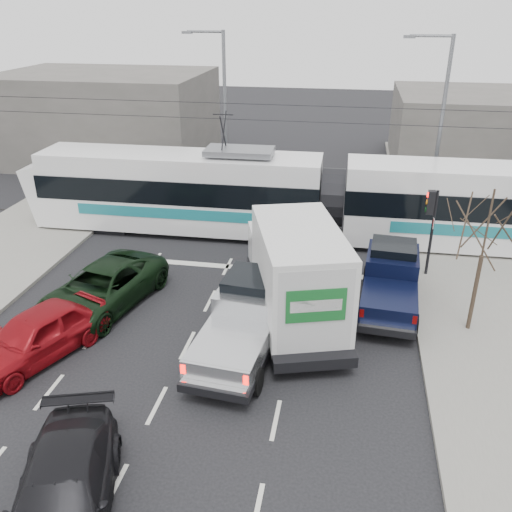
% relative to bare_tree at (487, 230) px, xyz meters
% --- Properties ---
extents(ground, '(120.00, 120.00, 0.00)m').
position_rel_bare_tree_xyz_m(ground, '(-7.60, -2.50, -3.79)').
color(ground, black).
rests_on(ground, ground).
extents(rails, '(60.00, 1.60, 0.03)m').
position_rel_bare_tree_xyz_m(rails, '(-7.60, 7.50, -3.78)').
color(rails, '#33302D').
rests_on(rails, ground).
extents(building_left, '(14.00, 10.00, 6.00)m').
position_rel_bare_tree_xyz_m(building_left, '(-21.60, 19.50, -0.79)').
color(building_left, '#67615E').
rests_on(building_left, ground).
extents(building_right, '(12.00, 10.00, 5.00)m').
position_rel_bare_tree_xyz_m(building_right, '(4.40, 21.50, -1.29)').
color(building_right, '#67615E').
rests_on(building_right, ground).
extents(bare_tree, '(2.40, 2.40, 5.00)m').
position_rel_bare_tree_xyz_m(bare_tree, '(0.00, 0.00, 0.00)').
color(bare_tree, '#47382B').
rests_on(bare_tree, ground).
extents(traffic_signal, '(0.44, 0.44, 3.60)m').
position_rel_bare_tree_xyz_m(traffic_signal, '(-1.13, 4.00, -1.05)').
color(traffic_signal, black).
rests_on(traffic_signal, ground).
extents(street_lamp_near, '(2.38, 0.25, 9.00)m').
position_rel_bare_tree_xyz_m(street_lamp_near, '(-0.29, 11.50, 1.32)').
color(street_lamp_near, slate).
rests_on(street_lamp_near, ground).
extents(street_lamp_far, '(2.38, 0.25, 9.00)m').
position_rel_bare_tree_xyz_m(street_lamp_far, '(-11.79, 13.50, 1.32)').
color(street_lamp_far, slate).
rests_on(street_lamp_far, ground).
extents(catenary, '(60.00, 0.20, 7.00)m').
position_rel_bare_tree_xyz_m(catenary, '(-7.60, 7.50, 0.09)').
color(catenary, black).
rests_on(catenary, ground).
extents(tram, '(28.19, 3.25, 5.75)m').
position_rel_bare_tree_xyz_m(tram, '(-5.16, 7.30, -1.75)').
color(tram, white).
rests_on(tram, ground).
extents(silver_pickup, '(2.64, 6.23, 2.20)m').
position_rel_bare_tree_xyz_m(silver_pickup, '(-7.36, -2.08, -2.70)').
color(silver_pickup, black).
rests_on(silver_pickup, ground).
extents(box_truck, '(4.61, 7.85, 3.72)m').
position_rel_bare_tree_xyz_m(box_truck, '(-6.02, -0.24, -1.96)').
color(box_truck, black).
rests_on(box_truck, ground).
extents(navy_pickup, '(2.37, 5.36, 2.20)m').
position_rel_bare_tree_xyz_m(navy_pickup, '(-2.63, 1.42, -2.71)').
color(navy_pickup, black).
rests_on(navy_pickup, ground).
extents(green_car, '(3.80, 6.12, 1.58)m').
position_rel_bare_tree_xyz_m(green_car, '(-13.08, -0.59, -3.00)').
color(green_car, black).
rests_on(green_car, ground).
extents(red_car, '(3.65, 5.18, 1.64)m').
position_rel_bare_tree_xyz_m(red_car, '(-13.77, -3.93, -2.97)').
color(red_car, maroon).
rests_on(red_car, ground).
extents(dark_car, '(3.53, 5.55, 1.50)m').
position_rel_bare_tree_xyz_m(dark_car, '(-9.96, -9.46, -3.04)').
color(dark_car, black).
rests_on(dark_car, ground).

